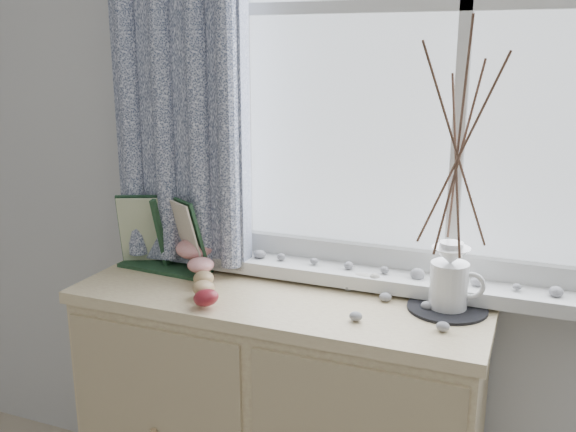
% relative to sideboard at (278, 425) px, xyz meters
% --- Properties ---
extents(sideboard, '(1.20, 0.45, 0.85)m').
position_rel_sideboard_xyz_m(sideboard, '(0.00, 0.00, 0.00)').
color(sideboard, beige).
rests_on(sideboard, ground).
extents(botanical_book, '(0.37, 0.16, 0.25)m').
position_rel_sideboard_xyz_m(botanical_book, '(-0.42, 0.04, 0.55)').
color(botanical_book, '#1C3C24').
rests_on(botanical_book, sideboard).
extents(toadstool_cluster, '(0.16, 0.17, 0.11)m').
position_rel_sideboard_xyz_m(toadstool_cluster, '(-0.30, 0.06, 0.49)').
color(toadstool_cluster, white).
rests_on(toadstool_cluster, sideboard).
extents(wooden_eggs, '(0.14, 0.18, 0.08)m').
position_rel_sideboard_xyz_m(wooden_eggs, '(-0.18, -0.10, 0.45)').
color(wooden_eggs, tan).
rests_on(wooden_eggs, sideboard).
extents(songbird_figurine, '(0.12, 0.07, 0.06)m').
position_rel_sideboard_xyz_m(songbird_figurine, '(0.22, 0.12, 0.46)').
color(songbird_figurine, beige).
rests_on(songbird_figurine, sideboard).
extents(crocheted_doily, '(0.22, 0.22, 0.01)m').
position_rel_sideboard_xyz_m(crocheted_doily, '(0.47, 0.07, 0.43)').
color(crocheted_doily, black).
rests_on(crocheted_doily, sideboard).
extents(twig_pitcher, '(0.32, 0.32, 0.78)m').
position_rel_sideboard_xyz_m(twig_pitcher, '(0.47, 0.07, 0.87)').
color(twig_pitcher, white).
rests_on(twig_pitcher, crocheted_doily).
extents(sideboard_pebbles, '(0.33, 0.23, 0.02)m').
position_rel_sideboard_xyz_m(sideboard_pebbles, '(0.33, 0.01, 0.44)').
color(sideboard_pebbles, '#969699').
rests_on(sideboard_pebbles, sideboard).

